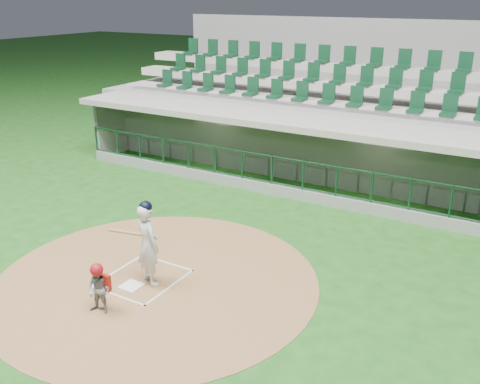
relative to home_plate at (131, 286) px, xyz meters
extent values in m
plane|color=#194C15|center=(0.00, 0.70, -0.02)|extent=(120.00, 120.00, 0.00)
cylinder|color=brown|center=(0.30, 0.50, -0.02)|extent=(7.20, 7.20, 0.01)
cube|color=white|center=(0.00, 0.00, 0.00)|extent=(0.43, 0.43, 0.02)
cube|color=white|center=(-0.75, 0.40, 0.00)|extent=(0.05, 1.80, 0.01)
cube|color=silver|center=(0.75, 0.40, 0.00)|extent=(0.05, 1.80, 0.01)
cube|color=white|center=(0.00, 1.25, 0.00)|extent=(1.55, 0.05, 0.01)
cube|color=silver|center=(0.00, -0.45, 0.00)|extent=(1.55, 0.05, 0.01)
cube|color=gray|center=(0.00, 8.20, -0.57)|extent=(15.00, 3.00, 0.10)
cube|color=slate|center=(0.00, 9.80, 0.83)|extent=(15.00, 0.20, 2.70)
cube|color=#BCB8A7|center=(0.00, 9.68, 1.08)|extent=(13.50, 0.04, 0.90)
cube|color=gray|center=(-7.50, 8.20, 0.83)|extent=(0.20, 3.00, 2.70)
cube|color=gray|center=(0.00, 7.95, 2.28)|extent=(15.40, 3.50, 0.20)
cube|color=gray|center=(0.00, 6.65, 0.13)|extent=(15.00, 0.15, 0.40)
cube|color=black|center=(0.00, 6.65, 1.70)|extent=(15.00, 0.01, 0.95)
cube|color=olive|center=(0.00, 9.25, -0.30)|extent=(12.75, 0.40, 0.45)
cube|color=white|center=(-3.00, 8.20, 2.15)|extent=(1.30, 0.35, 0.04)
cube|color=white|center=(3.00, 8.20, 2.15)|extent=(1.30, 0.35, 0.04)
imported|color=maroon|center=(-6.20, 8.85, 0.36)|extent=(1.25, 0.89, 1.75)
imported|color=#A1111B|center=(-2.43, 9.08, 0.31)|extent=(1.03, 0.57, 1.66)
imported|color=maroon|center=(2.44, 8.84, 0.39)|extent=(1.06, 0.90, 1.83)
imported|color=maroon|center=(4.73, 9.20, 0.36)|extent=(1.71, 1.02, 1.76)
cube|color=gray|center=(0.00, 11.45, 1.13)|extent=(17.00, 6.50, 2.50)
cube|color=#9D978E|center=(0.00, 9.95, 2.28)|extent=(16.60, 0.95, 0.30)
cube|color=#A09A91|center=(0.00, 10.90, 2.83)|extent=(16.60, 0.95, 0.30)
cube|color=gray|center=(0.00, 11.85, 3.38)|extent=(16.60, 0.95, 0.30)
cube|color=slate|center=(0.00, 14.80, 2.50)|extent=(17.00, 0.25, 5.05)
imported|color=silver|center=(0.25, 0.35, 0.92)|extent=(0.79, 0.66, 1.85)
sphere|color=black|center=(0.25, 0.35, 1.78)|extent=(0.28, 0.28, 0.28)
cylinder|color=#A68D4C|center=(0.00, 0.10, 1.23)|extent=(0.58, 0.79, 0.39)
imported|color=gray|center=(0.14, -1.07, 0.49)|extent=(0.55, 0.46, 1.00)
sphere|color=maroon|center=(0.14, -1.07, 0.94)|extent=(0.26, 0.26, 0.26)
cube|color=maroon|center=(0.14, -0.92, 0.60)|extent=(0.32, 0.10, 0.35)
camera|label=1|loc=(7.21, -7.58, 5.99)|focal=40.00mm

